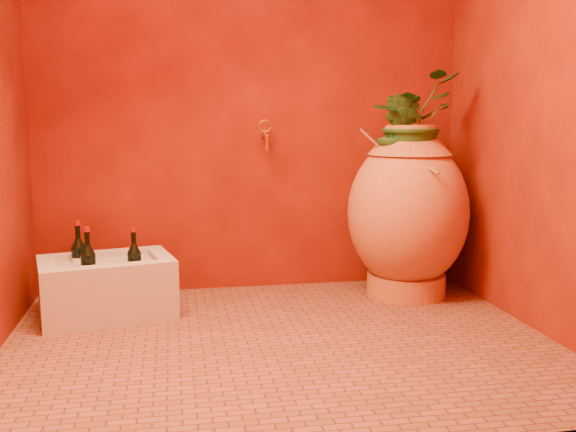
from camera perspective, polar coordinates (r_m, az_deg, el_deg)
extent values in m
plane|color=brown|center=(3.01, -0.68, -11.14)|extent=(2.50, 2.50, 0.00)
cube|color=#5C1105|center=(3.82, -3.29, 12.18)|extent=(2.50, 0.02, 2.50)
cube|color=#5C1105|center=(3.28, 21.86, 12.11)|extent=(0.02, 2.00, 2.50)
cylinder|color=#C46D37|center=(3.80, 10.43, -5.96)|extent=(0.55, 0.55, 0.13)
ellipsoid|color=#C46D37|center=(3.72, 10.60, 0.28)|extent=(0.83, 0.83, 0.86)
cone|color=#C46D37|center=(3.68, 10.78, 6.39)|extent=(0.57, 0.57, 0.13)
torus|color=#C46D37|center=(3.68, 10.81, 7.56)|extent=(0.35, 0.35, 0.05)
cylinder|color=olive|center=(3.62, 9.82, 4.46)|extent=(0.43, 0.13, 0.41)
cylinder|color=olive|center=(3.57, 11.13, 4.97)|extent=(0.10, 0.47, 0.13)
cylinder|color=olive|center=(3.65, 12.67, 5.30)|extent=(0.11, 0.34, 0.27)
cube|color=#BEB89E|center=(3.48, -15.80, -6.31)|extent=(0.74, 0.58, 0.28)
cube|color=#BEB89E|center=(3.62, -15.64, -3.23)|extent=(0.66, 0.23, 0.03)
cube|color=#BEB89E|center=(3.27, -16.20, -4.54)|extent=(0.66, 0.23, 0.03)
cube|color=#BEB89E|center=(3.48, -20.61, -3.94)|extent=(0.14, 0.29, 0.03)
cube|color=#BEB89E|center=(3.42, -11.12, -3.74)|extent=(0.14, 0.29, 0.03)
cylinder|color=black|center=(3.39, -13.47, -4.59)|extent=(0.07, 0.07, 0.17)
cone|color=black|center=(3.37, -13.54, -2.82)|extent=(0.07, 0.07, 0.05)
cylinder|color=black|center=(3.36, -13.57, -1.89)|extent=(0.02, 0.02, 0.06)
cylinder|color=#9B150E|center=(3.35, -13.60, -1.19)|extent=(0.03, 0.03, 0.02)
cylinder|color=silver|center=(3.39, -13.47, -4.59)|extent=(0.07, 0.07, 0.07)
cylinder|color=black|center=(3.37, -17.29, -4.76)|extent=(0.07, 0.07, 0.18)
cone|color=black|center=(3.34, -17.38, -2.88)|extent=(0.07, 0.07, 0.05)
cylinder|color=black|center=(3.33, -17.42, -1.89)|extent=(0.03, 0.03, 0.07)
cylinder|color=#9B150E|center=(3.33, -17.46, -1.14)|extent=(0.03, 0.03, 0.02)
cylinder|color=silver|center=(3.37, -17.29, -4.76)|extent=(0.08, 0.08, 0.08)
cylinder|color=black|center=(3.54, -18.05, -4.12)|extent=(0.07, 0.07, 0.18)
cone|color=black|center=(3.52, -18.14, -2.30)|extent=(0.07, 0.07, 0.05)
cylinder|color=black|center=(3.51, -18.18, -1.34)|extent=(0.03, 0.03, 0.07)
cylinder|color=#9B150E|center=(3.50, -18.22, -0.61)|extent=(0.03, 0.03, 0.02)
cylinder|color=silver|center=(3.54, -18.05, -4.12)|extent=(0.08, 0.08, 0.08)
cylinder|color=#B6802A|center=(3.75, -2.05, 7.16)|extent=(0.03, 0.15, 0.03)
cylinder|color=#B6802A|center=(3.68, -1.88, 6.45)|extent=(0.02, 0.02, 0.09)
torus|color=#B6802A|center=(3.75, -2.06, 7.98)|extent=(0.08, 0.01, 0.08)
cylinder|color=#B6802A|center=(3.75, -2.06, 7.57)|extent=(0.01, 0.01, 0.05)
imported|color=#1D4E1B|center=(3.68, 10.97, 8.32)|extent=(0.62, 0.60, 0.54)
imported|color=#1D4E1B|center=(3.61, 9.77, 7.27)|extent=(0.30, 0.30, 0.43)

